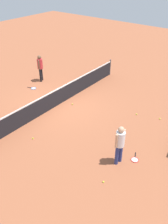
% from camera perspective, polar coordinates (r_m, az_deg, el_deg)
% --- Properties ---
extents(ground_plane, '(40.00, 40.00, 0.00)m').
position_cam_1_polar(ground_plane, '(13.07, -5.81, 1.94)').
color(ground_plane, '#9E5638').
extents(court_net, '(10.09, 0.09, 1.07)m').
position_cam_1_polar(court_net, '(12.83, -5.94, 3.87)').
color(court_net, '#4C4C51').
rests_on(court_net, ground_plane).
extents(player_near_side, '(0.53, 0.39, 1.70)m').
position_cam_1_polar(player_near_side, '(8.89, 8.62, -7.16)').
color(player_near_side, navy).
rests_on(player_near_side, ground_plane).
extents(player_far_side, '(0.50, 0.46, 1.70)m').
position_cam_1_polar(player_far_side, '(15.48, -10.48, 10.79)').
color(player_far_side, black).
rests_on(player_far_side, ground_plane).
extents(tennis_racket_near_player, '(0.60, 0.41, 0.03)m').
position_cam_1_polar(tennis_racket_near_player, '(9.78, 12.10, -11.03)').
color(tennis_racket_near_player, red).
rests_on(tennis_racket_near_player, ground_plane).
extents(tennis_racket_far_player, '(0.40, 0.61, 0.03)m').
position_cam_1_polar(tennis_racket_far_player, '(14.96, -12.11, 5.60)').
color(tennis_racket_far_player, blue).
rests_on(tennis_racket_far_player, ground_plane).
extents(tennis_ball_near_player, '(0.07, 0.07, 0.07)m').
position_cam_1_polar(tennis_ball_near_player, '(12.33, 17.75, -1.53)').
color(tennis_ball_near_player, '#C6E033').
rests_on(tennis_ball_near_player, ground_plane).
extents(tennis_ball_by_net, '(0.07, 0.07, 0.07)m').
position_cam_1_polar(tennis_ball_by_net, '(12.94, -2.82, 1.89)').
color(tennis_ball_by_net, '#C6E033').
rests_on(tennis_ball_by_net, ground_plane).
extents(tennis_ball_midcourt, '(0.07, 0.07, 0.07)m').
position_cam_1_polar(tennis_ball_midcourt, '(10.75, -12.17, -6.19)').
color(tennis_ball_midcourt, '#C6E033').
rests_on(tennis_ball_midcourt, ground_plane).
extents(tennis_ball_baseline, '(0.07, 0.07, 0.07)m').
position_cam_1_polar(tennis_ball_baseline, '(12.37, 12.50, -0.52)').
color(tennis_ball_baseline, '#C6E033').
rests_on(tennis_ball_baseline, ground_plane).
extents(tennis_ball_stray_left, '(0.07, 0.07, 0.07)m').
position_cam_1_polar(tennis_ball_stray_left, '(8.79, 4.69, -16.36)').
color(tennis_ball_stray_left, '#C6E033').
rests_on(tennis_ball_stray_left, ground_plane).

